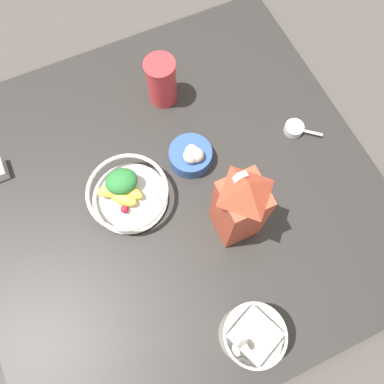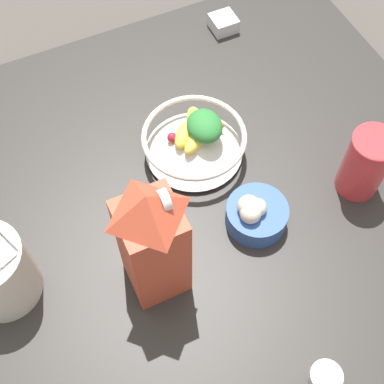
{
  "view_description": "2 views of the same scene",
  "coord_description": "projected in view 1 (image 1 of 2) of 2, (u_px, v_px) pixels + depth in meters",
  "views": [
    {
      "loc": [
        0.1,
        0.32,
        0.91
      ],
      "look_at": [
        -0.03,
        0.05,
        0.1
      ],
      "focal_mm": 35.0,
      "sensor_mm": 36.0,
      "label": 1
    },
    {
      "loc": [
        -0.43,
        0.24,
        0.88
      ],
      "look_at": [
        -0.01,
        0.04,
        0.12
      ],
      "focal_mm": 50.0,
      "sensor_mm": 36.0,
      "label": 2
    }
  ],
  "objects": [
    {
      "name": "fruit_bowl",
      "position": [
        127.0,
        193.0,
        0.89
      ],
      "size": [
        0.2,
        0.2,
        0.09
      ],
      "color": "silver",
      "rests_on": "countertop"
    },
    {
      "name": "milk_carton",
      "position": [
        240.0,
        207.0,
        0.78
      ],
      "size": [
        0.09,
        0.09,
        0.27
      ],
      "color": "#CC4C33",
      "rests_on": "countertop"
    },
    {
      "name": "measuring_scoop",
      "position": [
        295.0,
        129.0,
        0.98
      ],
      "size": [
        0.09,
        0.08,
        0.02
      ],
      "color": "white",
      "rests_on": "countertop"
    },
    {
      "name": "yogurt_tub",
      "position": [
        251.0,
        335.0,
        0.75
      ],
      "size": [
        0.12,
        0.12,
        0.24
      ],
      "color": "silver",
      "rests_on": "countertop"
    },
    {
      "name": "garlic_bowl",
      "position": [
        191.0,
        156.0,
        0.94
      ],
      "size": [
        0.11,
        0.11,
        0.08
      ],
      "color": "#3356A3",
      "rests_on": "countertop"
    },
    {
      "name": "countertop",
      "position": [
        174.0,
        191.0,
        0.95
      ],
      "size": [
        0.99,
        0.99,
        0.03
      ],
      "color": "#2D2B28",
      "rests_on": "ground_plane"
    },
    {
      "name": "drinking_cup",
      "position": [
        161.0,
        81.0,
        0.96
      ],
      "size": [
        0.08,
        0.08,
        0.14
      ],
      "color": "#DB383D",
      "rests_on": "countertop"
    },
    {
      "name": "ground_plane",
      "position": [
        175.0,
        193.0,
        0.97
      ],
      "size": [
        6.0,
        6.0,
        0.0
      ],
      "primitive_type": "plane",
      "color": "#4C4742"
    }
  ]
}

